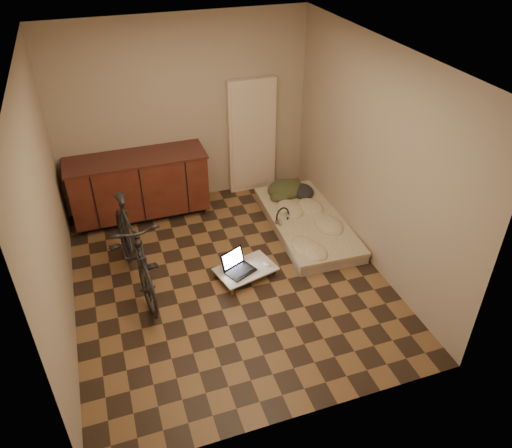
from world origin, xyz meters
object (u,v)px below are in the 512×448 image
object	(u,v)px
bicycle	(132,244)
futon	(307,223)
laptop	(238,267)
lap_desk	(246,270)

from	to	relation	value
bicycle	futon	distance (m)	2.41
bicycle	laptop	world-z (taller)	bicycle
bicycle	futon	bearing A→B (deg)	3.28
bicycle	futon	size ratio (longest dim) A/B	0.91
futon	lap_desk	size ratio (longest dim) A/B	2.53
futon	laptop	world-z (taller)	laptop
lap_desk	laptop	bearing A→B (deg)	160.37
bicycle	lap_desk	size ratio (longest dim) A/B	2.31
bicycle	laptop	bearing A→B (deg)	-20.42
lap_desk	laptop	xyz separation A→B (m)	(-0.09, 0.01, 0.06)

